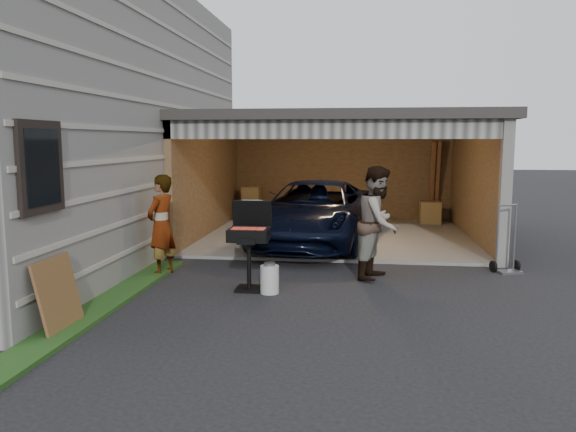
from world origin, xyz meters
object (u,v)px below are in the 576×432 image
object	(u,v)px
man	(378,223)
plywood_panel	(58,295)
minivan	(315,215)
hand_truck	(507,259)
propane_tank	(270,279)
woman	(161,225)
bbq_grill	(249,238)

from	to	relation	value
man	plywood_panel	bearing A→B (deg)	148.61
minivan	hand_truck	bearing A→B (deg)	-23.61
propane_tank	hand_truck	xyz separation A→B (m)	(3.94, 1.88, 0.02)
man	propane_tank	xyz separation A→B (m)	(-1.66, -1.18, -0.73)
propane_tank	hand_truck	bearing A→B (deg)	25.57
man	propane_tank	world-z (taller)	man
minivan	plywood_panel	xyz separation A→B (m)	(-2.65, -6.00, -0.23)
minivan	woman	world-z (taller)	woman
man	woman	bearing A→B (deg)	113.10
man	propane_tank	size ratio (longest dim) A/B	4.42
bbq_grill	hand_truck	size ratio (longest dim) A/B	1.13
minivan	propane_tank	distance (m)	4.03
propane_tank	hand_truck	size ratio (longest dim) A/B	0.35
minivan	plywood_panel	distance (m)	6.56
woman	plywood_panel	bearing A→B (deg)	12.29
woman	man	world-z (taller)	man
minivan	plywood_panel	bearing A→B (deg)	-106.96
plywood_panel	hand_truck	world-z (taller)	hand_truck
woman	man	bearing A→B (deg)	110.48
minivan	bbq_grill	bearing A→B (deg)	-93.72
man	hand_truck	world-z (taller)	man
bbq_grill	plywood_panel	distance (m)	2.93
woman	plywood_panel	world-z (taller)	woman
propane_tank	woman	bearing A→B (deg)	154.98
propane_tank	minivan	bearing A→B (deg)	84.68
man	bbq_grill	xyz separation A→B (m)	(-2.00, -1.02, -0.13)
hand_truck	bbq_grill	bearing A→B (deg)	-176.99
hand_truck	propane_tank	bearing A→B (deg)	-173.35
man	minivan	bearing A→B (deg)	44.21
man	bbq_grill	world-z (taller)	man
man	hand_truck	distance (m)	2.49
minivan	hand_truck	size ratio (longest dim) A/B	4.04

